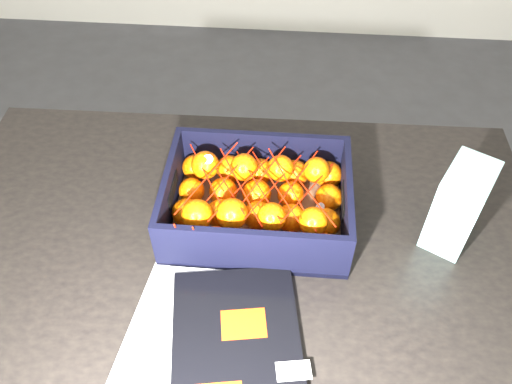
# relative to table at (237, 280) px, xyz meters

# --- Properties ---
(ground) EXTENTS (3.50, 3.50, 0.00)m
(ground) POSITION_rel_table_xyz_m (-0.02, 0.34, -0.65)
(ground) COLOR #38383A
(ground) RESTS_ON ground
(table) EXTENTS (1.21, 0.82, 0.75)m
(table) POSITION_rel_table_xyz_m (0.00, 0.00, 0.00)
(table) COLOR black
(table) RESTS_ON ground
(magazine_stack) EXTENTS (0.33, 0.31, 0.02)m
(magazine_stack) POSITION_rel_table_xyz_m (-0.01, -0.19, 0.11)
(magazine_stack) COLOR silver
(magazine_stack) RESTS_ON table
(produce_crate) EXTENTS (0.35, 0.27, 0.11)m
(produce_crate) POSITION_rel_table_xyz_m (0.04, 0.09, 0.14)
(produce_crate) COLOR #8D5D41
(produce_crate) RESTS_ON table
(clementine_heap) EXTENTS (0.34, 0.25, 0.10)m
(clementine_heap) POSITION_rel_table_xyz_m (0.03, 0.09, 0.15)
(clementine_heap) COLOR #E75804
(clementine_heap) RESTS_ON produce_crate
(mesh_net) EXTENTS (0.29, 0.24, 0.09)m
(mesh_net) POSITION_rel_table_xyz_m (0.03, 0.08, 0.20)
(mesh_net) COLOR #BB1807
(mesh_net) RESTS_ON clementine_heap
(retail_carton) EXTENTS (0.12, 0.14, 0.17)m
(retail_carton) POSITION_rel_table_xyz_m (0.41, 0.08, 0.18)
(retail_carton) COLOR white
(retail_carton) RESTS_ON table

